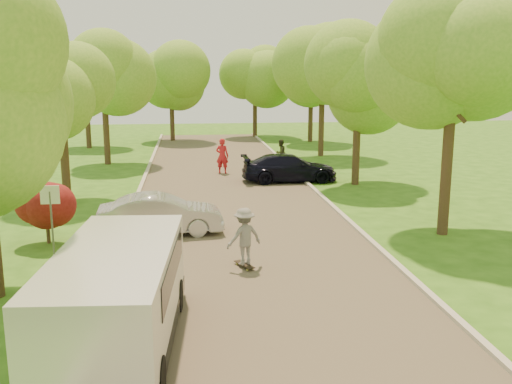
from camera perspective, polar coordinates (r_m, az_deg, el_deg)
name	(u,v)px	position (r m, az deg, el deg)	size (l,w,h in m)	color
ground	(264,300)	(14.06, 0.84, -10.71)	(100.00, 100.00, 0.00)	#2C5F16
road	(236,218)	(21.62, -1.98, -2.62)	(8.00, 60.00, 0.01)	#4C4438
curb_left	(128,220)	(21.66, -12.73, -2.73)	(0.18, 60.00, 0.12)	#B2AD9E
curb_right	(341,214)	(22.30, 8.45, -2.15)	(0.18, 60.00, 0.12)	#B2AD9E
street_sign	(51,206)	(17.77, -19.85, -1.33)	(0.55, 0.06, 2.17)	#59595E
red_shrub	(46,210)	(19.41, -20.22, -1.70)	(1.70, 1.70, 1.95)	#382619
tree_l_midb	(65,93)	(25.40, -18.58, 9.39)	(4.30, 4.20, 6.62)	#382619
tree_l_far	(107,72)	(35.18, -14.70, 11.55)	(4.92, 4.80, 7.79)	#382619
tree_r_mida	(460,68)	(19.90, 19.73, 11.57)	(5.13, 5.00, 7.95)	#382619
tree_r_midb	(363,84)	(28.14, 10.61, 10.57)	(4.51, 4.40, 7.01)	#382619
tree_r_far	(326,66)	(37.95, 7.03, 12.38)	(5.33, 5.20, 8.34)	#382619
tree_bg_a	(88,74)	(43.45, -16.45, 11.23)	(5.12, 5.00, 7.72)	#382619
tree_bg_b	(314,71)	(45.96, 5.84, 11.92)	(5.12, 5.00, 7.95)	#382619
tree_bg_c	(174,78)	(46.89, -8.24, 11.22)	(4.92, 4.80, 7.33)	#382619
tree_bg_d	(258,74)	(49.23, 0.16, 11.71)	(5.12, 5.00, 7.72)	#382619
minivan	(117,297)	(11.68, -13.70, -10.12)	(2.57, 5.68, 2.06)	silver
silver_sedan	(161,215)	(19.59, -9.48, -2.24)	(1.45, 4.17, 1.37)	#ADADB2
dark_sedan	(289,168)	(28.85, 3.35, 2.42)	(1.95, 4.80, 1.39)	black
longboard	(244,265)	(16.20, -1.17, -7.28)	(0.55, 0.85, 0.10)	black
skateboarder	(244,236)	(15.95, -1.19, -4.46)	(1.05, 0.60, 1.63)	slate
person_striped	(222,156)	(31.18, -3.40, 3.62)	(0.70, 0.46, 1.92)	#B41B25
person_olive	(281,153)	(33.84, 2.47, 3.95)	(0.76, 0.59, 1.55)	#2B2F1C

